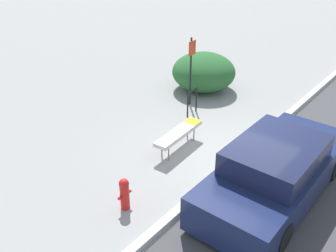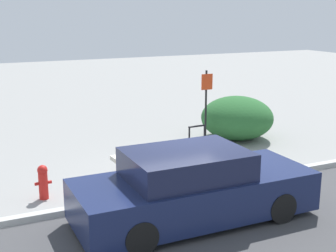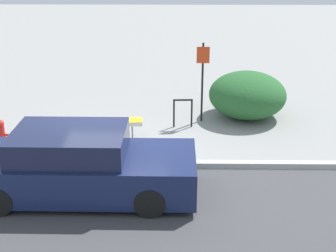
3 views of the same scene
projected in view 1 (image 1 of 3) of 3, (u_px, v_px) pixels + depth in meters
name	position (u px, v px, depth m)	size (l,w,h in m)	color
ground_plane	(234.00, 164.00, 9.61)	(60.00, 60.00, 0.00)	gray
curb	(234.00, 162.00, 9.58)	(60.00, 0.20, 0.13)	#B7B7B2
bench	(179.00, 133.00, 10.03)	(1.79, 0.50, 0.56)	gray
bike_rack	(192.00, 100.00, 11.89)	(0.55, 0.07, 0.83)	black
sign_post	(191.00, 66.00, 12.11)	(0.36, 0.08, 2.30)	black
fire_hydrant	(125.00, 193.00, 7.94)	(0.36, 0.22, 0.77)	red
shrub_hedge	(204.00, 72.00, 13.59)	(2.27, 2.30, 1.36)	#28602D
parked_car_near	(276.00, 171.00, 8.22)	(4.69, 1.86, 1.42)	black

